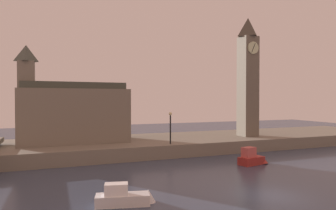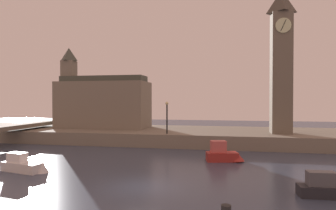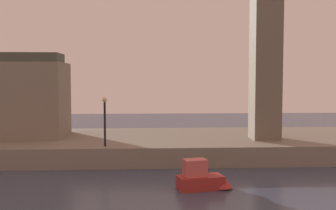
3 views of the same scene
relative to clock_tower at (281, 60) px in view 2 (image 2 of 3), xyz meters
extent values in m
plane|color=#384256|center=(-11.33, -18.07, -9.92)|extent=(120.00, 120.00, 0.00)
cube|color=slate|center=(-11.33, 1.93, -9.17)|extent=(70.00, 12.00, 1.50)
cube|color=#6B6051|center=(0.00, 0.00, -1.56)|extent=(2.19, 2.19, 13.72)
cylinder|color=beige|center=(0.00, -1.15, 3.63)|extent=(1.66, 0.12, 1.66)
cube|color=black|center=(0.00, -1.22, 3.63)|extent=(0.60, 0.04, 1.24)
pyramid|color=#4A4339|center=(0.00, 0.00, 6.62)|extent=(2.41, 2.41, 2.64)
cube|color=slate|center=(-22.73, 2.63, -5.27)|extent=(12.22, 5.58, 6.29)
cube|color=slate|center=(-27.99, 2.63, -3.74)|extent=(1.70, 1.70, 9.35)
pyramid|color=#474C42|center=(-27.99, 2.63, 1.86)|extent=(1.87, 1.87, 1.85)
cube|color=#42473D|center=(-22.73, 2.63, -1.73)|extent=(11.61, 3.35, 0.80)
cylinder|color=black|center=(-12.72, -2.95, -6.79)|extent=(0.16, 0.16, 3.26)
sphere|color=#F2E099|center=(-12.72, -2.95, -4.97)|extent=(0.36, 0.36, 0.36)
cube|color=#232328|center=(-0.73, -17.95, -9.61)|extent=(3.21, 1.22, 0.61)
cube|color=#515156|center=(-1.11, -17.95, -8.92)|extent=(1.50, 0.81, 0.79)
cube|color=maroon|center=(-6.54, -9.51, -9.53)|extent=(2.87, 1.82, 0.78)
cube|color=#CC5651|center=(-6.85, -9.51, -8.65)|extent=(1.47, 1.16, 0.99)
cone|color=maroon|center=(-5.21, -9.51, -9.49)|extent=(1.38, 1.38, 0.66)
cube|color=silver|center=(-21.09, -16.11, -9.58)|extent=(3.47, 1.79, 0.68)
cube|color=white|center=(-21.49, -16.11, -8.88)|extent=(1.54, 1.05, 0.71)
cone|color=silver|center=(-19.44, -16.11, -9.54)|extent=(1.17, 1.17, 0.83)
camera|label=1|loc=(-24.94, -33.88, -3.40)|focal=31.29mm
camera|label=2|loc=(-6.33, -35.15, -4.60)|focal=31.12mm
camera|label=3|loc=(-9.74, -33.51, -3.37)|focal=44.65mm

